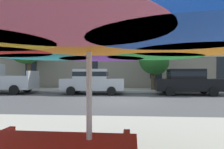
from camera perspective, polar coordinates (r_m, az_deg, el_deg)
The scene contains 8 objects.
ground_plane at distance 11.31m, azimuth 2.24°, elevation -7.18°, with size 120.00×120.00×0.00m, color #424244.
sidewalk_far at distance 18.06m, azimuth 3.01°, elevation -4.21°, with size 56.00×3.60×0.12m, color #B2ADA3.
apartment_building at distance 26.66m, azimuth 3.41°, elevation 10.92°, with size 36.37×12.08×12.80m.
sedan_silver at distance 15.12m, azimuth -5.28°, elevation -1.69°, with size 4.40×1.98×1.78m.
sedan_black at distance 15.45m, azimuth 19.48°, elevation -1.67°, with size 4.40×1.98×1.78m.
street_tree_left at distance 20.54m, azimuth -21.88°, elevation 7.41°, with size 3.19×3.24×5.89m.
street_tree_middle at distance 18.03m, azimuth 11.15°, elevation 4.04°, with size 2.55×2.81×3.93m.
patio_umbrella at distance 2.29m, azimuth -6.15°, elevation 11.86°, with size 3.47×3.47×2.22m.
Camera 1 is at (0.40, -11.21, 1.46)m, focal length 34.09 mm.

